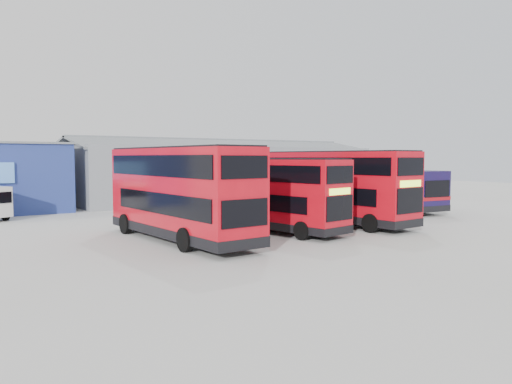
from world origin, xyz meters
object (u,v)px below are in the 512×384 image
Objects in this scene: double_decker_right at (336,188)px; double_decker_left at (180,194)px; single_decker_blue at (380,189)px; maintenance_shed at (221,172)px; double_decker_centre at (271,195)px.

double_decker_left is at bearing 177.48° from double_decker_right.
double_decker_right reaches higher than single_decker_blue.
maintenance_shed is 3.16× the size of double_decker_centre.
double_decker_right is (10.50, 0.10, -0.06)m from double_decker_left.
single_decker_blue is at bearing 22.84° from double_decker_right.
maintenance_shed is 26.31m from double_decker_left.
double_decker_centre is (-9.72, -21.31, -0.62)m from maintenance_shed.
double_decker_left is 5.56m from double_decker_centre.
double_decker_left reaches higher than double_decker_right.
double_decker_right is (-4.77, -21.32, -0.40)m from maintenance_shed.
double_decker_right reaches higher than double_decker_centre.
double_decker_centre is at bearing 179.07° from double_decker_left.
double_decker_left is 10.50m from double_decker_right.
maintenance_shed reaches higher than double_decker_left.
maintenance_shed is at bearing -68.93° from single_decker_blue.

